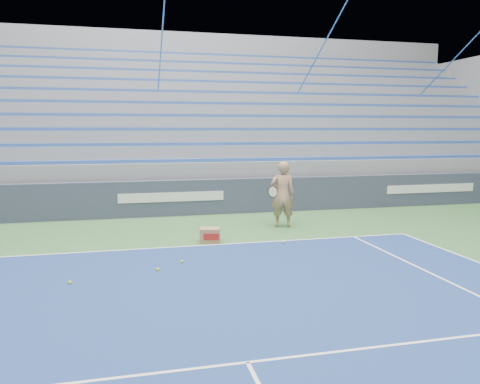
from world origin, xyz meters
The scene contains 8 objects.
sponsor_barrier centered at (0.00, 15.88, 0.55)m, with size 30.00×0.32×1.10m.
bleachers centered at (0.00, 21.60, 2.36)m, with size 31.00×9.15×7.30m.
tennis_player centered at (2.79, 13.50, 0.90)m, with size 0.98×0.91×1.79m.
ball_box centered at (0.56, 12.18, 0.17)m, with size 0.52×0.45×0.34m.
tennis_ball_0 centered at (-0.78, 10.17, 0.03)m, with size 0.07×0.07×0.07m, color #C0D72C.
tennis_ball_1 centered at (-2.30, 9.76, 0.03)m, with size 0.07×0.07×0.07m, color #C0D72C.
tennis_ball_2 centered at (-0.28, 10.60, 0.03)m, with size 0.07×0.07×0.07m, color #C0D72C.
tennis_ball_3 centered at (2.21, 11.67, 0.03)m, with size 0.07×0.07×0.07m, color #C0D72C.
Camera 1 is at (-1.25, 1.54, 2.64)m, focal length 35.00 mm.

